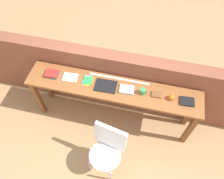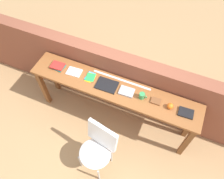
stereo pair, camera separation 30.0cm
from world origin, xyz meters
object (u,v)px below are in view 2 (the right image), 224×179
object	(u,v)px
book_open_centre	(107,85)
book_repair_rightmost	(186,113)
leather_journal_brown	(156,101)
book_stack_leftmost	(58,66)
sports_ball_small	(170,106)
chair_white_moulded	(98,148)
pamphlet_pile_colourful	(90,77)
magazine_cycling	(74,72)
mug	(142,96)

from	to	relation	value
book_open_centre	book_repair_rightmost	size ratio (longest dim) A/B	1.56
leather_journal_brown	book_repair_rightmost	bearing A→B (deg)	-5.00
book_stack_leftmost	sports_ball_small	xyz separation A→B (m)	(1.72, -0.02, 0.02)
chair_white_moulded	book_stack_leftmost	xyz separation A→B (m)	(-1.01, 0.78, 0.38)
pamphlet_pile_colourful	sports_ball_small	distance (m)	1.18
magazine_cycling	leather_journal_brown	xyz separation A→B (m)	(1.25, -0.01, 0.00)
mug	book_repair_rightmost	distance (m)	0.60
leather_journal_brown	book_open_centre	bearing A→B (deg)	179.04
book_open_centre	sports_ball_small	distance (m)	0.91
book_stack_leftmost	leather_journal_brown	world-z (taller)	book_stack_leftmost
pamphlet_pile_colourful	book_repair_rightmost	xyz separation A→B (m)	(1.39, -0.04, 0.01)
magazine_cycling	mug	xyz separation A→B (m)	(1.06, -0.03, 0.04)
pamphlet_pile_colourful	book_open_centre	world-z (taller)	book_open_centre
chair_white_moulded	pamphlet_pile_colourful	xyz separation A→B (m)	(-0.47, 0.79, 0.36)
sports_ball_small	book_repair_rightmost	xyz separation A→B (m)	(0.21, -0.00, -0.03)
book_repair_rightmost	sports_ball_small	bearing A→B (deg)	176.56
book_stack_leftmost	leather_journal_brown	xyz separation A→B (m)	(1.52, -0.00, -0.01)
pamphlet_pile_colourful	leather_journal_brown	distance (m)	0.99
pamphlet_pile_colourful	magazine_cycling	bearing A→B (deg)	-178.50
book_repair_rightmost	pamphlet_pile_colourful	bearing A→B (deg)	175.08
magazine_cycling	book_repair_rightmost	bearing A→B (deg)	-4.82
sports_ball_small	book_repair_rightmost	bearing A→B (deg)	-0.04
chair_white_moulded	book_stack_leftmost	size ratio (longest dim) A/B	4.36
magazine_cycling	sports_ball_small	size ratio (longest dim) A/B	2.55
book_stack_leftmost	book_repair_rightmost	bearing A→B (deg)	-0.68
magazine_cycling	pamphlet_pile_colourful	world-z (taller)	magazine_cycling
chair_white_moulded	book_repair_rightmost	world-z (taller)	book_repair_rightmost
mug	book_open_centre	bearing A→B (deg)	-179.77
book_open_centre	leather_journal_brown	world-z (taller)	leather_journal_brown
leather_journal_brown	book_repair_rightmost	world-z (taller)	book_repair_rightmost
chair_white_moulded	book_repair_rightmost	bearing A→B (deg)	39.26
leather_journal_brown	sports_ball_small	world-z (taller)	sports_ball_small
pamphlet_pile_colourful	leather_journal_brown	size ratio (longest dim) A/B	1.42
magazine_cycling	leather_journal_brown	world-z (taller)	leather_journal_brown
pamphlet_pile_colourful	book_repair_rightmost	distance (m)	1.39
sports_ball_small	chair_white_moulded	bearing A→B (deg)	-133.30
leather_journal_brown	book_repair_rightmost	xyz separation A→B (m)	(0.41, -0.02, 0.00)
chair_white_moulded	book_repair_rightmost	xyz separation A→B (m)	(0.92, 0.75, 0.37)
book_stack_leftmost	pamphlet_pile_colourful	size ratio (longest dim) A/B	1.11
chair_white_moulded	leather_journal_brown	xyz separation A→B (m)	(0.51, 0.77, 0.37)
book_open_centre	mug	distance (m)	0.52
book_open_centre	mug	size ratio (longest dim) A/B	2.72
pamphlet_pile_colourful	mug	world-z (taller)	mug
pamphlet_pile_colourful	book_open_centre	size ratio (longest dim) A/B	0.62
magazine_cycling	sports_ball_small	bearing A→B (deg)	-4.97
chair_white_moulded	book_stack_leftmost	bearing A→B (deg)	142.34
book_stack_leftmost	mug	xyz separation A→B (m)	(1.33, -0.02, 0.02)
magazine_cycling	chair_white_moulded	bearing A→B (deg)	-50.73
book_stack_leftmost	sports_ball_small	distance (m)	1.72
book_stack_leftmost	sports_ball_small	bearing A→B (deg)	-0.76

